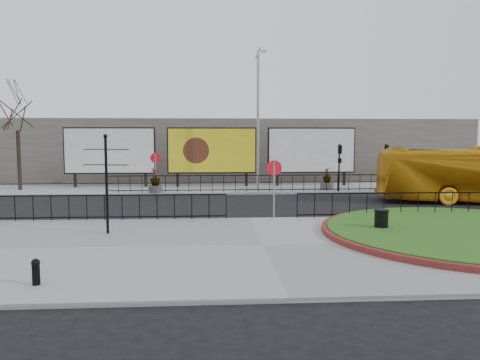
{
  "coord_description": "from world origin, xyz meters",
  "views": [
    {
      "loc": [
        -1.68,
        -19.62,
        3.55
      ],
      "look_at": [
        -0.31,
        1.4,
        1.61
      ],
      "focal_mm": 35.0,
      "sensor_mm": 36.0,
      "label": 1
    }
  ],
  "objects": [
    {
      "name": "litter_bin",
      "position": [
        4.44,
        -3.5,
        0.55
      ],
      "size": [
        0.51,
        0.51,
        0.85
      ],
      "color": "black",
      "rests_on": "pavement_near"
    },
    {
      "name": "billboard_mid",
      "position": [
        -1.5,
        12.97,
        2.6
      ],
      "size": [
        6.2,
        0.31,
        4.1
      ],
      "color": "black",
      "rests_on": "pavement_far"
    },
    {
      "name": "planter_a",
      "position": [
        -5.03,
        9.4,
        0.77
      ],
      "size": [
        0.85,
        0.85,
        1.52
      ],
      "color": "#4C4C4F",
      "rests_on": "pavement_far"
    },
    {
      "name": "building_backdrop",
      "position": [
        0.0,
        22.0,
        2.5
      ],
      "size": [
        40.0,
        10.0,
        5.0
      ],
      "primitive_type": "cube",
      "color": "slate",
      "rests_on": "ground"
    },
    {
      "name": "billboard_right",
      "position": [
        5.5,
        12.97,
        2.6
      ],
      "size": [
        6.2,
        0.31,
        4.1
      ],
      "color": "black",
      "rests_on": "pavement_far"
    },
    {
      "name": "speed_sign_near",
      "position": [
        1.0,
        -0.4,
        1.92
      ],
      "size": [
        0.64,
        0.07,
        2.47
      ],
      "color": "gray",
      "rests_on": "pavement_near"
    },
    {
      "name": "railing_far",
      "position": [
        1.0,
        9.3,
        0.67
      ],
      "size": [
        18.0,
        0.1,
        1.1
      ],
      "primitive_type": null,
      "color": "black",
      "rests_on": "pavement_far"
    },
    {
      "name": "grass_lawn",
      "position": [
        7.5,
        -4.0,
        0.23
      ],
      "size": [
        10.0,
        10.0,
        0.22
      ],
      "primitive_type": "cylinder",
      "color": "#1A5516",
      "rests_on": "pavement_near"
    },
    {
      "name": "brick_edge",
      "position": [
        7.5,
        -4.0,
        0.21
      ],
      "size": [
        10.4,
        10.4,
        0.18
      ],
      "primitive_type": "cylinder",
      "color": "maroon",
      "rests_on": "pavement_near"
    },
    {
      "name": "lamp_post",
      "position": [
        1.51,
        11.0,
        4.83
      ],
      "size": [
        0.74,
        0.18,
        9.23
      ],
      "color": "gray",
      "rests_on": "pavement_far"
    },
    {
      "name": "billboard_left",
      "position": [
        -8.5,
        12.97,
        2.6
      ],
      "size": [
        6.2,
        0.31,
        4.1
      ],
      "color": "black",
      "rests_on": "pavement_far"
    },
    {
      "name": "railing_near_right",
      "position": [
        6.5,
        -0.3,
        0.67
      ],
      "size": [
        9.0,
        0.1,
        1.1
      ],
      "primitive_type": null,
      "color": "black",
      "rests_on": "pavement_near"
    },
    {
      "name": "signal_pole_a",
      "position": [
        6.5,
        9.34,
        2.1
      ],
      "size": [
        0.22,
        0.26,
        3.0
      ],
      "color": "black",
      "rests_on": "pavement_far"
    },
    {
      "name": "ground",
      "position": [
        0.0,
        0.0,
        0.0
      ],
      "size": [
        90.0,
        90.0,
        0.0
      ],
      "primitive_type": "plane",
      "color": "black",
      "rests_on": "ground"
    },
    {
      "name": "tree_left",
      "position": [
        -14.0,
        11.5,
        3.62
      ],
      "size": [
        2.0,
        2.0,
        7.0
      ],
      "primitive_type": null,
      "color": "#2D2119",
      "rests_on": "pavement_far"
    },
    {
      "name": "speed_sign_far",
      "position": [
        -5.0,
        9.4,
        1.92
      ],
      "size": [
        0.64,
        0.07,
        2.47
      ],
      "color": "gray",
      "rests_on": "pavement_far"
    },
    {
      "name": "signal_pole_b",
      "position": [
        9.5,
        9.34,
        2.1
      ],
      "size": [
        0.22,
        0.26,
        3.0
      ],
      "color": "black",
      "rests_on": "pavement_far"
    },
    {
      "name": "bollard",
      "position": [
        -5.72,
        -8.72,
        0.46
      ],
      "size": [
        0.2,
        0.2,
        0.62
      ],
      "color": "black",
      "rests_on": "pavement_near"
    },
    {
      "name": "planter_c",
      "position": [
        6.0,
        10.44,
        0.68
      ],
      "size": [
        0.87,
        0.87,
        1.43
      ],
      "color": "#4C4C4F",
      "rests_on": "pavement_far"
    },
    {
      "name": "pavement_near",
      "position": [
        0.0,
        -5.0,
        0.06
      ],
      "size": [
        30.0,
        10.0,
        0.12
      ],
      "primitive_type": "cube",
      "color": "gray",
      "rests_on": "ground"
    },
    {
      "name": "railing_near_left",
      "position": [
        -6.0,
        -0.3,
        0.67
      ],
      "size": [
        10.0,
        0.1,
        1.1
      ],
      "primitive_type": null,
      "color": "black",
      "rests_on": "pavement_near"
    },
    {
      "name": "pavement_far",
      "position": [
        0.0,
        12.0,
        0.06
      ],
      "size": [
        44.0,
        6.0,
        0.12
      ],
      "primitive_type": "cube",
      "color": "gray",
      "rests_on": "ground"
    },
    {
      "name": "fingerpost_sign",
      "position": [
        -5.32,
        -2.9,
        2.25
      ],
      "size": [
        1.65,
        0.57,
        3.53
      ],
      "rotation": [
        0.0,
        0.0,
        -0.26
      ],
      "color": "black",
      "rests_on": "pavement_near"
    }
  ]
}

